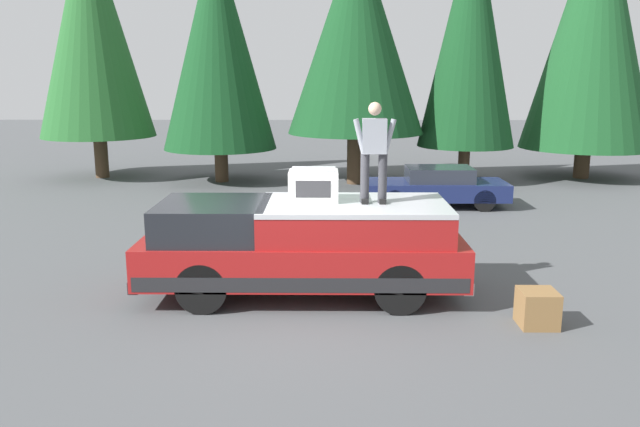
% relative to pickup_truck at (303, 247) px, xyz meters
% --- Properties ---
extents(ground_plane, '(90.00, 90.00, 0.00)m').
position_rel_pickup_truck_xyz_m(ground_plane, '(-0.39, 0.15, -0.87)').
color(ground_plane, '#4C4F51').
extents(pickup_truck, '(2.01, 5.54, 1.65)m').
position_rel_pickup_truck_xyz_m(pickup_truck, '(0.00, 0.00, 0.00)').
color(pickup_truck, maroon).
rests_on(pickup_truck, ground).
extents(compressor_unit, '(0.65, 0.84, 0.56)m').
position_rel_pickup_truck_xyz_m(compressor_unit, '(0.16, -0.19, 1.05)').
color(compressor_unit, white).
rests_on(compressor_unit, pickup_truck).
extents(person_on_truck_bed, '(0.29, 0.72, 1.69)m').
position_rel_pickup_truck_xyz_m(person_on_truck_bed, '(-0.00, -1.20, 1.68)').
color(person_on_truck_bed, '#333338').
rests_on(person_on_truck_bed, pickup_truck).
extents(parked_car_navy, '(1.64, 4.10, 1.16)m').
position_rel_pickup_truck_xyz_m(parked_car_navy, '(7.73, -3.63, -0.29)').
color(parked_car_navy, navy).
rests_on(parked_car_navy, ground).
extents(wooden_crate, '(0.56, 0.56, 0.56)m').
position_rel_pickup_truck_xyz_m(wooden_crate, '(-1.37, -3.64, -0.59)').
color(wooden_crate, olive).
rests_on(wooden_crate, ground).
extents(conifer_far_left, '(4.71, 4.71, 10.12)m').
position_rel_pickup_truck_xyz_m(conifer_far_left, '(13.06, -9.98, 4.74)').
color(conifer_far_left, '#4C3826').
rests_on(conifer_far_left, ground).
extents(conifer_left, '(3.39, 3.39, 9.24)m').
position_rel_pickup_truck_xyz_m(conifer_left, '(12.07, -5.35, 4.39)').
color(conifer_left, '#4C3826').
rests_on(conifer_left, ground).
extents(conifer_center_left, '(4.71, 4.71, 8.61)m').
position_rel_pickup_truck_xyz_m(conifer_center_left, '(11.73, -1.42, 4.31)').
color(conifer_center_left, '#4C3826').
rests_on(conifer_center_left, ground).
extents(conifer_center_right, '(4.00, 4.00, 8.57)m').
position_rel_pickup_truck_xyz_m(conifer_center_right, '(12.11, 3.39, 4.00)').
color(conifer_center_right, '#4C3826').
rests_on(conifer_center_right, ground).
extents(conifer_right, '(4.14, 4.14, 9.47)m').
position_rel_pickup_truck_xyz_m(conifer_right, '(13.01, 8.06, 4.62)').
color(conifer_right, '#4C3826').
rests_on(conifer_right, ground).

